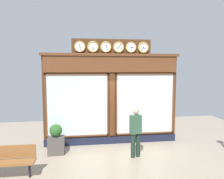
{
  "coord_description": "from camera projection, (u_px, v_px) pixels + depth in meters",
  "views": [
    {
      "loc": [
        1.2,
        8.33,
        2.99
      ],
      "look_at": [
        0.0,
        0.0,
        2.17
      ],
      "focal_mm": 34.74,
      "sensor_mm": 36.0,
      "label": 1
    }
  ],
  "objects": [
    {
      "name": "shop_facade",
      "position": [
        112.0,
        98.0,
        8.61
      ],
      "size": [
        5.38,
        0.42,
        4.11
      ],
      "color": "#4C2B16",
      "rests_on": "ground_plane"
    },
    {
      "name": "pedestrian",
      "position": [
        136.0,
        130.0,
        7.26
      ],
      "size": [
        0.41,
        0.32,
        1.69
      ],
      "color": "#1C2F21",
      "rests_on": "ground_plane"
    },
    {
      "name": "street_bench",
      "position": [
        9.0,
        159.0,
        5.91
      ],
      "size": [
        1.4,
        0.4,
        0.87
      ],
      "color": "brown",
      "rests_on": "ground_plane"
    },
    {
      "name": "ground_plane",
      "position": [
        127.0,
        178.0,
        5.91
      ],
      "size": [
        14.0,
        14.0,
        0.0
      ],
      "primitive_type": "plane",
      "color": "gray"
    },
    {
      "name": "planter_box",
      "position": [
        56.0,
        145.0,
        7.55
      ],
      "size": [
        0.56,
        0.36,
        0.63
      ],
      "primitive_type": "cube",
      "color": "#4C4742",
      "rests_on": "ground_plane"
    },
    {
      "name": "planter_shrub",
      "position": [
        56.0,
        130.0,
        7.5
      ],
      "size": [
        0.43,
        0.43,
        0.43
      ],
      "primitive_type": "sphere",
      "color": "#285623",
      "rests_on": "planter_box"
    }
  ]
}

